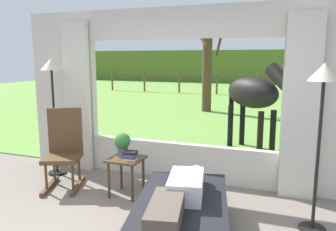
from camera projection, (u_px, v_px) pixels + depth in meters
The scene contains 16 objects.
back_wall_with_window at pixel (179, 97), 4.95m from camera, with size 5.20×0.12×2.55m.
curtain_panel_left at pixel (77, 97), 5.41m from camera, with size 0.44×0.10×2.40m, color beige.
curtain_panel_right at pixel (301, 108), 4.24m from camera, with size 0.44×0.10×2.40m, color beige.
outdoor_pasture_lawn at pixel (255, 98), 15.22m from camera, with size 36.00×21.68×0.02m, color olive.
distant_hill_ridge at pixel (270, 67), 24.10m from camera, with size 36.00×2.00×2.40m, color #526C29.
recliner_sofa at pixel (181, 220), 3.34m from camera, with size 1.25×1.86×0.42m.
reclining_person at pixel (180, 194), 3.24m from camera, with size 0.46×1.43×0.22m.
rocking_chair at pixel (64, 149), 4.76m from camera, with size 0.68×0.80×1.12m.
side_table at pixel (126, 165), 4.43m from camera, with size 0.44×0.44×0.52m.
potted_plant at pixel (122, 143), 4.47m from camera, with size 0.22×0.22×0.32m.
book_stack at pixel (130, 155), 4.32m from camera, with size 0.20×0.17×0.11m.
floor_lamp_left at pixel (52, 81), 5.09m from camera, with size 0.32×0.32×1.82m.
floor_lamp_right at pixel (323, 97), 3.34m from camera, with size 0.32×0.32×1.78m.
horse at pixel (255, 94), 6.35m from camera, with size 1.61×1.44×1.73m.
pasture_tree at pixel (207, 65), 11.19m from camera, with size 1.33×1.17×3.33m.
pasture_fence_line at pixel (258, 81), 16.07m from camera, with size 16.10×0.10×1.10m.
Camera 1 is at (1.57, -2.41, 1.83)m, focal length 35.65 mm.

